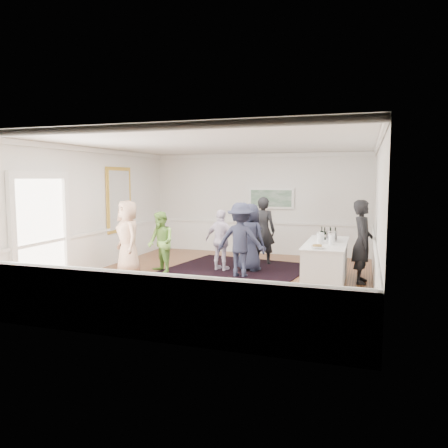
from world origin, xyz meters
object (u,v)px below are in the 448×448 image
(guest_tan, at_px, (128,237))
(ice_bucket, at_px, (332,237))
(bartender, at_px, (362,242))
(guest_dark_a, at_px, (241,240))
(guest_lilac, at_px, (221,240))
(guest_dark_b, at_px, (263,230))
(nut_bowl, at_px, (317,247))
(serving_table, at_px, (326,263))
(guest_green, at_px, (161,242))
(guest_navy, at_px, (250,237))

(guest_tan, xyz_separation_m, ice_bucket, (4.94, 0.56, 0.15))
(bartender, xyz_separation_m, guest_dark_a, (-2.83, -0.26, -0.05))
(guest_lilac, xyz_separation_m, ice_bucket, (2.83, -0.54, 0.28))
(guest_dark_a, bearing_deg, guest_lilac, -38.69)
(guest_dark_b, bearing_deg, nut_bowl, 126.73)
(bartender, distance_m, ice_bucket, 0.73)
(serving_table, distance_m, bartender, 1.00)
(guest_tan, bearing_deg, guest_dark_b, 78.96)
(guest_green, bearing_deg, guest_dark_b, 79.17)
(guest_tan, distance_m, guest_lilac, 2.38)
(guest_tan, height_order, guest_lilac, guest_tan)
(guest_dark_a, distance_m, guest_dark_b, 1.75)
(guest_tan, height_order, guest_green, guest_tan)
(guest_lilac, bearing_deg, guest_green, 39.52)
(guest_dark_b, bearing_deg, guest_green, 45.74)
(guest_green, xyz_separation_m, ice_bucket, (4.22, 0.20, 0.29))
(ice_bucket, distance_m, nut_bowl, 1.09)
(guest_tan, bearing_deg, serving_table, 45.59)
(guest_green, relative_size, guest_dark_b, 0.83)
(guest_tan, xyz_separation_m, guest_dark_b, (2.94, 2.32, 0.02))
(bartender, bearing_deg, nut_bowl, 145.36)
(guest_navy, bearing_deg, nut_bowl, 158.76)
(guest_navy, bearing_deg, guest_green, 46.61)
(bartender, bearing_deg, guest_navy, 78.95)
(guest_dark_a, relative_size, nut_bowl, 6.45)
(guest_tan, bearing_deg, guest_green, 67.44)
(guest_dark_a, bearing_deg, nut_bowl, 150.31)
(guest_navy, bearing_deg, guest_dark_a, 109.06)
(guest_tan, xyz_separation_m, guest_navy, (2.82, 1.31, -0.05))
(bartender, distance_m, guest_green, 4.91)
(guest_tan, relative_size, guest_green, 1.19)
(guest_navy, distance_m, ice_bucket, 2.26)
(guest_dark_a, xyz_separation_m, guest_dark_b, (0.16, 1.74, 0.04))
(ice_bucket, bearing_deg, bartender, 22.19)
(ice_bucket, bearing_deg, guest_lilac, 169.18)
(serving_table, distance_m, nut_bowl, 1.06)
(serving_table, height_order, guest_tan, guest_tan)
(guest_lilac, relative_size, guest_dark_a, 0.88)
(bartender, xyz_separation_m, guest_navy, (-2.79, 0.48, -0.08))
(nut_bowl, bearing_deg, guest_green, 167.77)
(serving_table, bearing_deg, bartender, 28.43)
(serving_table, xyz_separation_m, bartender, (0.77, 0.42, 0.48))
(bartender, height_order, guest_lilac, bartender)
(bartender, relative_size, guest_dark_a, 1.05)
(bartender, distance_m, guest_lilac, 3.51)
(guest_dark_b, height_order, ice_bucket, guest_dark_b)
(guest_dark_a, distance_m, guest_navy, 0.73)
(guest_green, relative_size, ice_bucket, 6.05)
(bartender, bearing_deg, guest_green, 94.15)
(nut_bowl, bearing_deg, ice_bucket, 78.85)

